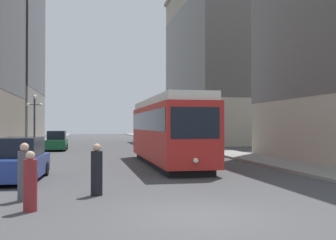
% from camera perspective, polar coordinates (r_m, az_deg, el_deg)
% --- Properties ---
extents(ground_plane, '(200.00, 200.00, 0.00)m').
position_cam_1_polar(ground_plane, '(10.72, 4.50, -13.34)').
color(ground_plane, '#424244').
extents(sidewalk_left, '(2.77, 120.00, 0.15)m').
position_cam_1_polar(sidewalk_left, '(50.42, -17.54, -3.29)').
color(sidewalk_left, gray).
rests_on(sidewalk_left, ground).
extents(sidewalk_right, '(2.77, 120.00, 0.15)m').
position_cam_1_polar(sidewalk_right, '(51.35, 1.31, -3.28)').
color(sidewalk_right, gray).
rests_on(sidewalk_right, ground).
extents(streetcar, '(2.68, 13.06, 3.89)m').
position_cam_1_polar(streetcar, '(23.98, -0.08, -1.32)').
color(streetcar, black).
rests_on(streetcar, ground).
extents(transit_bus, '(2.91, 12.57, 3.45)m').
position_cam_1_polar(transit_bus, '(36.84, 0.68, -1.36)').
color(transit_bus, black).
rests_on(transit_bus, ground).
extents(parked_car_left_near, '(2.08, 4.99, 1.82)m').
position_cam_1_polar(parked_car_left_near, '(18.35, -20.13, -5.37)').
color(parked_car_left_near, black).
rests_on(parked_car_left_near, ground).
extents(parked_car_left_mid, '(1.89, 4.73, 1.82)m').
position_cam_1_polar(parked_car_left_mid, '(39.26, -15.39, -2.91)').
color(parked_car_left_mid, black).
rests_on(parked_car_left_mid, ground).
extents(pedestrian_crossing_near, '(0.37, 0.37, 1.64)m').
position_cam_1_polar(pedestrian_crossing_near, '(11.72, -18.82, -8.42)').
color(pedestrian_crossing_near, maroon).
rests_on(pedestrian_crossing_near, ground).
extents(pedestrian_crossing_far, '(0.39, 0.39, 1.73)m').
position_cam_1_polar(pedestrian_crossing_far, '(13.78, -10.01, -7.12)').
color(pedestrian_crossing_far, black).
rests_on(pedestrian_crossing_far, ground).
extents(pedestrian_on_sidewalk, '(0.40, 0.40, 1.79)m').
position_cam_1_polar(pedestrian_on_sidewalk, '(13.41, -19.56, -7.14)').
color(pedestrian_on_sidewalk, '#4C4C56').
rests_on(pedestrian_on_sidewalk, ground).
extents(lamp_post_left_far, '(1.41, 0.36, 4.96)m').
position_cam_1_polar(lamp_post_left_far, '(38.57, -18.28, 0.93)').
color(lamp_post_left_far, '#333338').
rests_on(lamp_post_left_far, sidewalk_left).
extents(building_right_midblock, '(11.17, 22.93, 22.24)m').
position_cam_1_polar(building_right_midblock, '(57.08, 7.18, 8.44)').
color(building_right_midblock, '#B2A893').
rests_on(building_right_midblock, ground).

